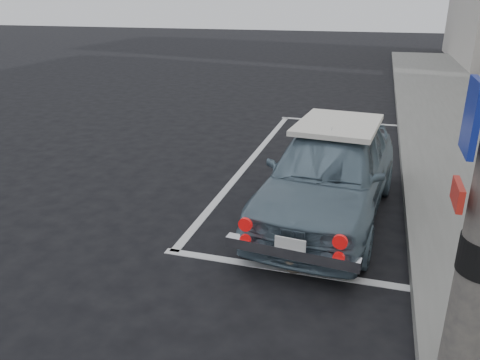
# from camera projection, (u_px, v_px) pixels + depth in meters

# --- Properties ---
(ground) EXTENTS (80.00, 80.00, 0.00)m
(ground) POSITION_uv_depth(u_px,v_px,m) (256.00, 243.00, 5.84)
(ground) COLOR black
(ground) RESTS_ON ground
(pline_rear) EXTENTS (3.00, 0.12, 0.01)m
(pline_rear) POSITION_uv_depth(u_px,v_px,m) (288.00, 270.00, 5.26)
(pline_rear) COLOR silver
(pline_rear) RESTS_ON ground
(pline_front) EXTENTS (3.00, 0.12, 0.01)m
(pline_front) POSITION_uv_depth(u_px,v_px,m) (342.00, 122.00, 11.51)
(pline_front) COLOR silver
(pline_front) RESTS_ON ground
(pline_side) EXTENTS (0.12, 7.00, 0.01)m
(pline_side) POSITION_uv_depth(u_px,v_px,m) (250.00, 161.00, 8.75)
(pline_side) COLOR silver
(pline_side) RESTS_ON ground
(retro_coupe) EXTENTS (1.89, 3.91, 1.29)m
(retro_coupe) POSITION_uv_depth(u_px,v_px,m) (330.00, 171.00, 6.37)
(retro_coupe) COLOR slate
(retro_coupe) RESTS_ON ground
(cat) EXTENTS (0.32, 0.45, 0.26)m
(cat) POSITION_uv_depth(u_px,v_px,m) (296.00, 263.00, 5.19)
(cat) COLOR brown
(cat) RESTS_ON ground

